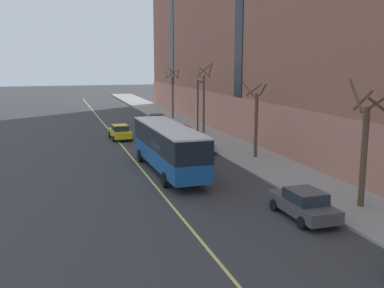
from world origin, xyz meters
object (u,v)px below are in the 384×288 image
Objects in this scene: parked_car_red_1 at (180,133)px; street_tree_near_corner at (365,146)px; street_tree_far_downtown at (173,93)px; street_tree_mid_block at (256,120)px; parked_car_black_2 at (157,120)px; parked_car_silver_3 at (199,143)px; street_tree_far_uptown at (204,98)px; parked_car_darkgray_0 at (303,204)px; taxi_cab at (120,132)px; street_lamp at (199,103)px; city_bus at (168,146)px.

parked_car_red_1 is 24.80m from street_tree_near_corner.
street_tree_near_corner is 41.48m from street_tree_far_downtown.
street_tree_mid_block is at bearing -70.65° from parked_car_red_1.
street_tree_far_downtown is (3.80, 6.46, 2.99)m from parked_car_black_2.
street_tree_near_corner is (3.74, -17.91, 2.78)m from parked_car_silver_3.
parked_car_red_1 is 0.64× the size of street_tree_near_corner.
street_tree_far_uptown reaches higher than street_tree_near_corner.
parked_car_black_2 is 0.72× the size of street_tree_mid_block.
parked_car_darkgray_0 is 0.60× the size of street_tree_far_uptown.
street_lamp is at bearing -23.63° from taxi_cab.
street_tree_far_uptown is at bearing 64.58° from street_lamp.
street_tree_mid_block is (3.71, -4.05, 2.53)m from parked_car_silver_3.
street_tree_mid_block is 1.03× the size of street_lamp.
taxi_cab is 0.63× the size of street_tree_far_downtown.
parked_car_silver_3 is 6.63m from street_lamp.
street_tree_far_downtown is at bearing 81.02° from parked_car_silver_3.
city_bus reaches higher than parked_car_darkgray_0.
parked_car_darkgray_0 is 24.80m from parked_car_red_1.
parked_car_red_1 is at bearing -89.48° from parked_car_black_2.
taxi_cab is (-5.88, 8.89, 0.00)m from parked_car_silver_3.
city_bus is 14.03m from parked_car_red_1.
street_tree_near_corner is 23.54m from street_lamp.
street_tree_near_corner is 0.90× the size of street_tree_far_uptown.
parked_car_silver_3 is at bearing 56.02° from city_bus.
city_bus is at bearing -109.11° from parked_car_red_1.
street_lamp reaches higher than city_bus.
city_bus is at bearing -100.63° from parked_car_black_2.
street_tree_far_uptown is (0.05, 13.81, 0.75)m from street_tree_mid_block.
city_bus reaches higher than parked_car_red_1.
street_tree_near_corner is at bearing -85.19° from street_lamp.
taxi_cab is (-1.33, 15.64, -1.26)m from city_bus.
city_bus is 2.77× the size of taxi_cab.
street_tree_far_uptown is (8.32, 16.51, 2.01)m from city_bus.
parked_car_black_2 is 35.34m from street_tree_near_corner.
parked_car_black_2 is 10.07m from taxi_cab.
street_tree_far_uptown reaches higher than street_tree_mid_block.
street_tree_far_downtown is (3.89, 41.92, 2.99)m from parked_car_darkgray_0.
street_tree_near_corner is 1.15× the size of street_lamp.
street_tree_far_uptown is at bearing 68.90° from parked_car_silver_3.
parked_car_silver_3 is at bearing 89.48° from parked_car_darkgray_0.
city_bus reaches higher than taxi_cab.
parked_car_darkgray_0 is 0.67× the size of street_tree_near_corner.
street_lamp reaches higher than taxi_cab.
street_tree_near_corner reaches higher than taxi_cab.
street_lamp is (-2.00, -4.21, -0.09)m from street_tree_far_uptown.
street_tree_far_downtown reaches higher than taxi_cab.
parked_car_darkgray_0 is 0.75× the size of street_tree_mid_block.
street_tree_far_downtown is at bearing 56.81° from taxi_cab.
street_tree_mid_block is (9.60, -12.95, 2.53)m from taxi_cab.
street_tree_far_uptown is (0.03, 27.67, 0.50)m from street_tree_near_corner.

